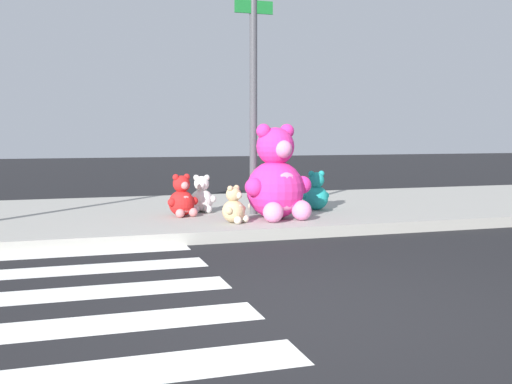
{
  "coord_description": "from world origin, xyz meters",
  "views": [
    {
      "loc": [
        -1.58,
        -3.95,
        1.32
      ],
      "look_at": [
        0.79,
        3.6,
        0.55
      ],
      "focal_mm": 42.32,
      "sensor_mm": 36.0,
      "label": 1
    }
  ],
  "objects_px": {
    "plush_red": "(182,199)",
    "plush_teal": "(316,194)",
    "plush_white": "(202,197)",
    "plush_brown": "(259,196)",
    "plush_pink_large": "(277,181)",
    "plush_tan": "(234,208)",
    "sign_pole": "(253,97)"
  },
  "relations": [
    {
      "from": "plush_white",
      "to": "plush_red",
      "type": "distance_m",
      "value": 0.51
    },
    {
      "from": "plush_white",
      "to": "plush_teal",
      "type": "relative_size",
      "value": 0.93
    },
    {
      "from": "plush_brown",
      "to": "plush_red",
      "type": "bearing_deg",
      "value": -159.18
    },
    {
      "from": "plush_pink_large",
      "to": "plush_brown",
      "type": "bearing_deg",
      "value": 84.74
    },
    {
      "from": "sign_pole",
      "to": "plush_brown",
      "type": "xyz_separation_m",
      "value": [
        0.26,
        0.54,
        -1.5
      ]
    },
    {
      "from": "plush_red",
      "to": "plush_teal",
      "type": "bearing_deg",
      "value": 3.1
    },
    {
      "from": "plush_white",
      "to": "plush_brown",
      "type": "relative_size",
      "value": 1.16
    },
    {
      "from": "sign_pole",
      "to": "plush_red",
      "type": "relative_size",
      "value": 5.32
    },
    {
      "from": "plush_tan",
      "to": "plush_teal",
      "type": "relative_size",
      "value": 0.82
    },
    {
      "from": "plush_teal",
      "to": "plush_tan",
      "type": "bearing_deg",
      "value": -148.8
    },
    {
      "from": "plush_red",
      "to": "plush_teal",
      "type": "distance_m",
      "value": 2.1
    },
    {
      "from": "plush_white",
      "to": "plush_teal",
      "type": "xyz_separation_m",
      "value": [
        1.73,
        -0.25,
        0.02
      ]
    },
    {
      "from": "plush_tan",
      "to": "plush_white",
      "type": "bearing_deg",
      "value": 98.48
    },
    {
      "from": "plush_pink_large",
      "to": "plush_tan",
      "type": "height_order",
      "value": "plush_pink_large"
    },
    {
      "from": "plush_white",
      "to": "plush_tan",
      "type": "distance_m",
      "value": 1.2
    },
    {
      "from": "plush_white",
      "to": "plush_red",
      "type": "height_order",
      "value": "plush_red"
    },
    {
      "from": "plush_red",
      "to": "plush_tan",
      "type": "bearing_deg",
      "value": -56.97
    },
    {
      "from": "sign_pole",
      "to": "plush_white",
      "type": "bearing_deg",
      "value": 148.86
    },
    {
      "from": "plush_pink_large",
      "to": "plush_teal",
      "type": "xyz_separation_m",
      "value": [
        0.9,
        0.75,
        -0.28
      ]
    },
    {
      "from": "plush_pink_large",
      "to": "plush_white",
      "type": "bearing_deg",
      "value": 129.78
    },
    {
      "from": "plush_red",
      "to": "plush_tan",
      "type": "relative_size",
      "value": 1.22
    },
    {
      "from": "plush_red",
      "to": "plush_white",
      "type": "bearing_deg",
      "value": 45.11
    },
    {
      "from": "plush_red",
      "to": "plush_teal",
      "type": "height_order",
      "value": "plush_teal"
    },
    {
      "from": "plush_pink_large",
      "to": "plush_tan",
      "type": "bearing_deg",
      "value": -163.61
    },
    {
      "from": "plush_white",
      "to": "plush_brown",
      "type": "bearing_deg",
      "value": 7.94
    },
    {
      "from": "plush_tan",
      "to": "plush_teal",
      "type": "bearing_deg",
      "value": 31.2
    },
    {
      "from": "plush_pink_large",
      "to": "plush_brown",
      "type": "xyz_separation_m",
      "value": [
        0.1,
        1.13,
        -0.33
      ]
    },
    {
      "from": "sign_pole",
      "to": "plush_red",
      "type": "distance_m",
      "value": 1.79
    },
    {
      "from": "plush_white",
      "to": "plush_red",
      "type": "bearing_deg",
      "value": -134.89
    },
    {
      "from": "plush_red",
      "to": "plush_teal",
      "type": "xyz_separation_m",
      "value": [
        2.09,
        0.11,
        0.0
      ]
    },
    {
      "from": "plush_red",
      "to": "plush_brown",
      "type": "distance_m",
      "value": 1.39
    },
    {
      "from": "plush_white",
      "to": "plush_brown",
      "type": "height_order",
      "value": "plush_white"
    }
  ]
}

